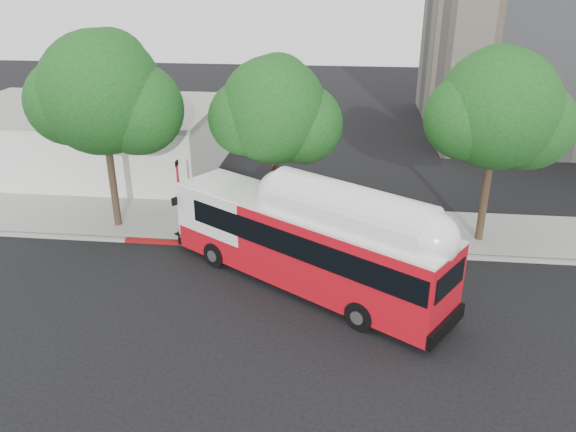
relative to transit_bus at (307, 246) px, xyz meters
name	(u,v)px	position (x,y,z in m)	size (l,w,h in m)	color
ground	(280,293)	(-1.02, -0.74, -1.84)	(120.00, 120.00, 0.00)	black
sidewalk	(295,225)	(-1.02, 5.76, -1.77)	(60.00, 5.00, 0.15)	gray
curb_strip	(290,248)	(-1.02, 3.16, -1.77)	(60.00, 0.30, 0.15)	gray
red_curb_segment	(227,245)	(-4.02, 3.16, -1.76)	(10.00, 0.32, 0.16)	maroon
street_tree_left	(112,98)	(-9.55, 4.82, 4.76)	(6.67, 5.80, 9.74)	#2D2116
street_tree_mid	(282,115)	(-1.62, 5.32, 4.06)	(5.75, 5.00, 8.62)	#2D2116
street_tree_right	(507,114)	(8.42, 5.12, 4.41)	(6.21, 5.40, 9.18)	#2D2116
low_commercial_bldg	(91,138)	(-15.02, 13.26, 0.31)	(16.20, 10.20, 4.25)	silver
transit_bus	(307,246)	(0.00, 0.00, 0.00)	(12.42, 9.19, 3.94)	red
signal_pole	(180,201)	(-6.27, 3.47, 0.26)	(0.12, 0.39, 4.09)	red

